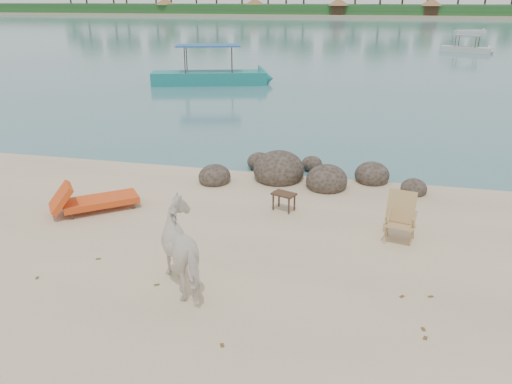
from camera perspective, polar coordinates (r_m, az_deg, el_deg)
water at (r=97.82m, az=12.04°, el=18.09°), size 400.00×400.00×0.00m
far_shore at (r=177.74m, az=12.93°, el=19.31°), size 420.00×90.00×1.40m
far_scenery at (r=144.39m, az=12.79°, el=20.21°), size 420.00×18.00×9.50m
boulders at (r=14.17m, az=5.00°, el=2.02°), size 6.19×2.74×1.08m
cow at (r=8.93m, az=-7.86°, el=-6.49°), size 1.76×1.83×1.48m
side_table at (r=12.13m, az=3.20°, el=-1.25°), size 0.64×0.53×0.44m
lounge_chair at (r=12.69m, az=-17.38°, el=-0.65°), size 2.20×1.99×0.66m
deck_chair at (r=10.93m, az=16.21°, el=-3.12°), size 0.78×0.83×1.01m
boat_near at (r=30.83m, az=-5.45°, el=15.67°), size 7.86×3.82×3.72m
boat_mid at (r=53.38m, az=23.04°, el=15.90°), size 5.19×3.34×2.55m
boat_far at (r=81.60m, az=23.28°, el=16.53°), size 5.18×2.79×0.59m
dead_leaves at (r=8.80m, az=-4.98°, el=-12.35°), size 7.19×6.48×0.00m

